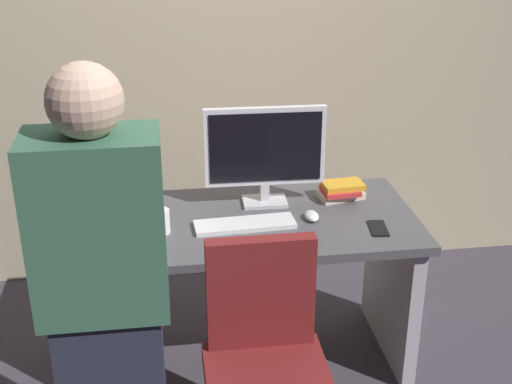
{
  "coord_description": "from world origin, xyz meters",
  "views": [
    {
      "loc": [
        -0.38,
        -2.71,
        2.08
      ],
      "look_at": [
        0.0,
        -0.05,
        0.89
      ],
      "focal_mm": 48.88,
      "sensor_mm": 36.0,
      "label": 1
    }
  ],
  "objects_px": {
    "office_chair": "(266,381)",
    "person_at_desk": "(106,311)",
    "cup_near_keyboard": "(161,221)",
    "desk": "(254,264)",
    "monitor": "(265,151)",
    "mouse": "(312,216)",
    "cup_by_monitor": "(137,203)",
    "cell_phone": "(378,228)",
    "keyboard": "(245,224)",
    "book_stack": "(341,191)"
  },
  "relations": [
    {
      "from": "person_at_desk",
      "to": "keyboard",
      "type": "bearing_deg",
      "value": 53.77
    },
    {
      "from": "desk",
      "to": "person_at_desk",
      "type": "distance_m",
      "value": 1.04
    },
    {
      "from": "office_chair",
      "to": "person_at_desk",
      "type": "xyz_separation_m",
      "value": [
        -0.53,
        -0.09,
        0.41
      ]
    },
    {
      "from": "monitor",
      "to": "cell_phone",
      "type": "height_order",
      "value": "monitor"
    },
    {
      "from": "person_at_desk",
      "to": "cell_phone",
      "type": "distance_m",
      "value": 1.26
    },
    {
      "from": "monitor",
      "to": "cup_by_monitor",
      "type": "relative_size",
      "value": 5.72
    },
    {
      "from": "keyboard",
      "to": "cup_near_keyboard",
      "type": "relative_size",
      "value": 4.11
    },
    {
      "from": "desk",
      "to": "office_chair",
      "type": "bearing_deg",
      "value": -94.58
    },
    {
      "from": "desk",
      "to": "cup_near_keyboard",
      "type": "relative_size",
      "value": 13.57
    },
    {
      "from": "monitor",
      "to": "cell_phone",
      "type": "xyz_separation_m",
      "value": [
        0.44,
        -0.33,
        -0.25
      ]
    },
    {
      "from": "person_at_desk",
      "to": "monitor",
      "type": "distance_m",
      "value": 1.16
    },
    {
      "from": "monitor",
      "to": "mouse",
      "type": "bearing_deg",
      "value": -47.82
    },
    {
      "from": "desk",
      "to": "office_chair",
      "type": "height_order",
      "value": "office_chair"
    },
    {
      "from": "office_chair",
      "to": "keyboard",
      "type": "height_order",
      "value": "office_chair"
    },
    {
      "from": "mouse",
      "to": "office_chair",
      "type": "bearing_deg",
      "value": -114.6
    },
    {
      "from": "person_at_desk",
      "to": "cell_phone",
      "type": "height_order",
      "value": "person_at_desk"
    },
    {
      "from": "keyboard",
      "to": "mouse",
      "type": "height_order",
      "value": "mouse"
    },
    {
      "from": "cup_by_monitor",
      "to": "cell_phone",
      "type": "relative_size",
      "value": 0.66
    },
    {
      "from": "keyboard",
      "to": "book_stack",
      "type": "distance_m",
      "value": 0.53
    },
    {
      "from": "cup_near_keyboard",
      "to": "cell_phone",
      "type": "height_order",
      "value": "cup_near_keyboard"
    },
    {
      "from": "cup_near_keyboard",
      "to": "office_chair",
      "type": "bearing_deg",
      "value": -61.1
    },
    {
      "from": "cup_near_keyboard",
      "to": "cell_phone",
      "type": "xyz_separation_m",
      "value": [
        0.91,
        -0.1,
        -0.05
      ]
    },
    {
      "from": "monitor",
      "to": "mouse",
      "type": "height_order",
      "value": "monitor"
    },
    {
      "from": "monitor",
      "to": "keyboard",
      "type": "relative_size",
      "value": 1.26
    },
    {
      "from": "cup_by_monitor",
      "to": "cell_phone",
      "type": "bearing_deg",
      "value": -16.71
    },
    {
      "from": "cup_near_keyboard",
      "to": "desk",
      "type": "bearing_deg",
      "value": 10.56
    },
    {
      "from": "mouse",
      "to": "book_stack",
      "type": "xyz_separation_m",
      "value": [
        0.18,
        0.2,
        0.02
      ]
    },
    {
      "from": "keyboard",
      "to": "book_stack",
      "type": "bearing_deg",
      "value": 22.06
    },
    {
      "from": "monitor",
      "to": "book_stack",
      "type": "bearing_deg",
      "value": 0.59
    },
    {
      "from": "desk",
      "to": "cup_near_keyboard",
      "type": "bearing_deg",
      "value": -169.44
    },
    {
      "from": "desk",
      "to": "cell_phone",
      "type": "relative_size",
      "value": 9.87
    },
    {
      "from": "mouse",
      "to": "book_stack",
      "type": "relative_size",
      "value": 0.45
    },
    {
      "from": "office_chair",
      "to": "monitor",
      "type": "xyz_separation_m",
      "value": [
        0.13,
        0.86,
        0.57
      ]
    },
    {
      "from": "person_at_desk",
      "to": "cup_near_keyboard",
      "type": "xyz_separation_m",
      "value": [
        0.18,
        0.72,
        -0.05
      ]
    },
    {
      "from": "keyboard",
      "to": "office_chair",
      "type": "bearing_deg",
      "value": -93.72
    },
    {
      "from": "office_chair",
      "to": "keyboard",
      "type": "distance_m",
      "value": 0.71
    },
    {
      "from": "office_chair",
      "to": "cup_by_monitor",
      "type": "height_order",
      "value": "office_chair"
    },
    {
      "from": "cup_by_monitor",
      "to": "keyboard",
      "type": "bearing_deg",
      "value": -23.63
    },
    {
      "from": "desk",
      "to": "monitor",
      "type": "xyz_separation_m",
      "value": [
        0.07,
        0.15,
        0.49
      ]
    },
    {
      "from": "keyboard",
      "to": "cup_near_keyboard",
      "type": "distance_m",
      "value": 0.35
    },
    {
      "from": "mouse",
      "to": "cup_near_keyboard",
      "type": "distance_m",
      "value": 0.65
    },
    {
      "from": "cup_by_monitor",
      "to": "cell_phone",
      "type": "distance_m",
      "value": 1.06
    },
    {
      "from": "book_stack",
      "to": "monitor",
      "type": "bearing_deg",
      "value": -179.41
    },
    {
      "from": "mouse",
      "to": "cell_phone",
      "type": "distance_m",
      "value": 0.29
    },
    {
      "from": "keyboard",
      "to": "desk",
      "type": "bearing_deg",
      "value": 50.18
    },
    {
      "from": "office_chair",
      "to": "cup_near_keyboard",
      "type": "distance_m",
      "value": 0.8
    },
    {
      "from": "person_at_desk",
      "to": "monitor",
      "type": "relative_size",
      "value": 3.03
    },
    {
      "from": "office_chair",
      "to": "cup_by_monitor",
      "type": "relative_size",
      "value": 9.95
    },
    {
      "from": "mouse",
      "to": "cup_near_keyboard",
      "type": "xyz_separation_m",
      "value": [
        -0.65,
        -0.03,
        0.04
      ]
    },
    {
      "from": "person_at_desk",
      "to": "mouse",
      "type": "height_order",
      "value": "person_at_desk"
    }
  ]
}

